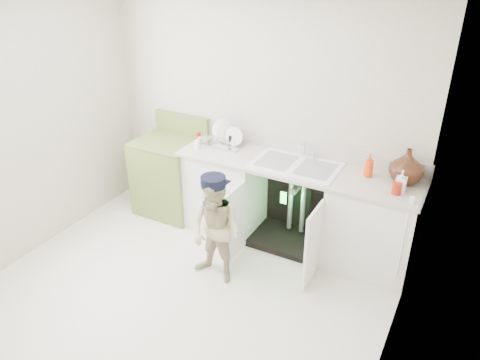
% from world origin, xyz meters
% --- Properties ---
extents(ground, '(3.50, 3.50, 0.00)m').
position_xyz_m(ground, '(0.00, 0.00, 0.00)').
color(ground, beige).
rests_on(ground, ground).
extents(room_shell, '(6.00, 5.50, 1.26)m').
position_xyz_m(room_shell, '(0.00, 0.00, 1.25)').
color(room_shell, beige).
rests_on(room_shell, ground).
extents(counter_run, '(2.44, 1.02, 1.22)m').
position_xyz_m(counter_run, '(0.58, 1.21, 0.47)').
color(counter_run, white).
rests_on(counter_run, ground).
extents(avocado_stove, '(0.70, 0.65, 1.09)m').
position_xyz_m(avocado_stove, '(-0.96, 1.18, 0.45)').
color(avocado_stove, olive).
rests_on(avocado_stove, ground).
extents(repair_worker, '(0.74, 0.76, 1.06)m').
position_xyz_m(repair_worker, '(0.15, 0.33, 0.53)').
color(repair_worker, '#BBAF86').
rests_on(repair_worker, ground).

